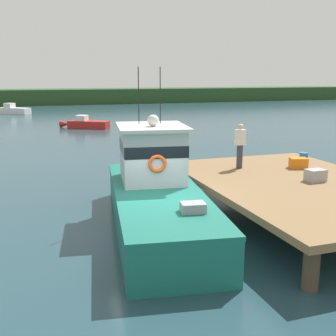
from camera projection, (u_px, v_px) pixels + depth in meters
ground_plane at (156, 235)px, 12.21m from camera, size 200.00×200.00×0.00m
dock at (299, 186)px, 13.49m from camera, size 6.00×9.00×1.20m
main_fishing_boat at (155, 192)px, 13.04m from camera, size 3.74×9.96×4.80m
crate_single_by_cleat at (315, 175)px, 13.54m from camera, size 0.63×0.48×0.39m
crate_stack_near_edge at (298, 163)px, 15.48m from camera, size 0.70×0.60×0.38m
bait_bucket at (304, 157)px, 16.75m from camera, size 0.32×0.32×0.34m
deckhand_by_the_boat at (240, 145)px, 15.33m from camera, size 0.36×0.22×1.63m
moored_boat_off_the_point at (85, 124)px, 37.20m from camera, size 4.27×3.15×1.14m
moored_boat_outer_mooring at (12, 110)px, 51.55m from camera, size 4.52×3.98×1.28m
mooring_buoy_channel_marker at (155, 126)px, 36.78m from camera, size 0.48×0.48×0.48m
far_shoreline at (45, 97)px, 69.30m from camera, size 120.00×8.00×2.40m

